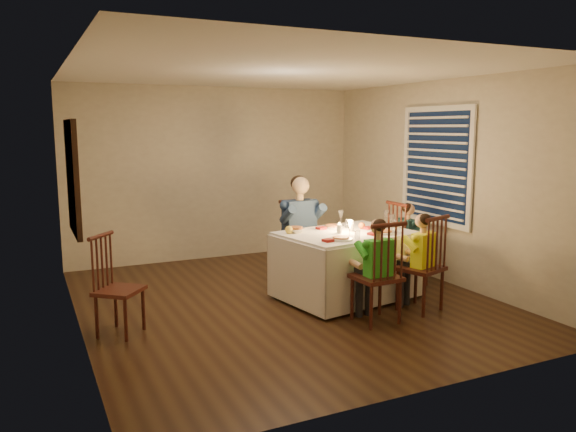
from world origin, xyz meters
name	(u,v)px	position (x,y,z in m)	size (l,w,h in m)	color
ground	(286,301)	(0.00, 0.00, 0.00)	(5.00, 5.00, 0.00)	black
wall_left	(73,201)	(-2.25, 0.00, 1.30)	(0.02, 5.00, 2.60)	beige
wall_right	(443,182)	(2.25, 0.00, 1.30)	(0.02, 5.00, 2.60)	beige
wall_back	(216,174)	(0.00, 2.50, 1.30)	(4.50, 0.02, 2.60)	beige
ceiling	(286,71)	(0.00, 0.00, 2.60)	(5.00, 5.00, 0.00)	white
dining_table	(346,251)	(0.71, -0.17, 0.56)	(1.67, 1.33, 0.76)	white
chair_adult	(300,282)	(0.51, 0.64, 0.00)	(0.44, 0.42, 1.07)	black
chair_near_left	(375,322)	(0.54, -1.04, 0.00)	(0.44, 0.42, 1.07)	black
chair_near_right	(419,310)	(1.19, -0.92, 0.00)	(0.44, 0.42, 1.07)	black
chair_end	(407,283)	(1.73, 0.00, 0.00)	(0.44, 0.42, 1.07)	black
chair_extra	(121,334)	(-1.90, -0.26, 0.00)	(0.41, 0.39, 0.99)	black
adult	(300,282)	(0.51, 0.64, 0.00)	(0.54, 0.49, 1.39)	navy
child_green	(375,322)	(0.54, -1.04, 0.00)	(0.36, 0.33, 1.09)	green
child_yellow	(419,310)	(1.19, -0.92, 0.00)	(0.36, 0.33, 1.08)	#FBFF1B
child_teal	(407,283)	(1.73, 0.00, 0.00)	(0.34, 0.31, 1.05)	#1B3D44
setting_adult	(333,227)	(0.70, 0.15, 0.80)	(0.26, 0.26, 0.02)	silver
setting_green	(341,239)	(0.41, -0.53, 0.80)	(0.26, 0.26, 0.02)	silver
setting_yellow	(384,233)	(1.06, -0.42, 0.80)	(0.26, 0.26, 0.02)	silver
setting_teal	(379,227)	(1.21, -0.09, 0.80)	(0.26, 0.26, 0.02)	silver
candle_left	(339,229)	(0.59, -0.19, 0.84)	(0.06, 0.06, 0.10)	white
candle_right	(352,227)	(0.78, -0.16, 0.84)	(0.06, 0.06, 0.10)	white
squash	(289,230)	(0.06, 0.04, 0.83)	(0.09, 0.09, 0.09)	yellow
orange_fruit	(362,226)	(0.98, -0.07, 0.83)	(0.08, 0.08, 0.08)	orange
serving_bowl	(296,230)	(0.16, 0.06, 0.81)	(0.19, 0.19, 0.05)	silver
wall_mirror	(73,177)	(-2.22, 0.30, 1.50)	(0.06, 0.95, 1.15)	black
window_blinds	(435,166)	(2.21, 0.10, 1.50)	(0.07, 1.34, 1.54)	black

